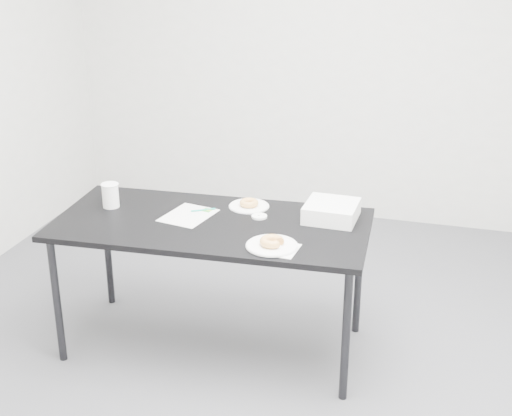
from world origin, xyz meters
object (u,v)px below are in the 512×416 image
(donut_near, at_px, (272,241))
(coffee_cup, at_px, (110,195))
(pen, at_px, (203,210))
(plate_far, at_px, (249,206))
(donut_far, at_px, (249,203))
(scorecard, at_px, (188,215))
(bakery_box, at_px, (331,211))
(table, at_px, (212,232))
(plate_near, at_px, (272,246))

(donut_near, bearing_deg, coffee_cup, 165.24)
(pen, distance_m, plate_far, 0.26)
(donut_far, height_order, coffee_cup, coffee_cup)
(scorecard, xyz_separation_m, bakery_box, (0.76, 0.17, 0.04))
(table, xyz_separation_m, plate_near, (0.39, -0.22, 0.06))
(scorecard, bearing_deg, plate_far, 48.49)
(pen, height_order, coffee_cup, coffee_cup)
(pen, relative_size, donut_near, 1.13)
(table, bearing_deg, coffee_cup, 172.19)
(pen, height_order, donut_near, donut_near)
(donut_far, distance_m, bakery_box, 0.48)
(plate_far, height_order, coffee_cup, coffee_cup)
(table, distance_m, pen, 0.18)
(plate_near, bearing_deg, donut_far, 118.56)
(bakery_box, bearing_deg, plate_far, 176.28)
(table, height_order, plate_far, plate_far)
(scorecard, height_order, donut_far, donut_far)
(table, xyz_separation_m, pen, (-0.09, 0.13, 0.06))
(scorecard, height_order, plate_far, plate_far)
(pen, xyz_separation_m, plate_near, (0.49, -0.35, -0.00))
(pen, relative_size, coffee_cup, 0.99)
(pen, bearing_deg, bakery_box, -24.97)
(bakery_box, bearing_deg, coffee_cup, -170.32)
(donut_near, distance_m, plate_far, 0.55)
(scorecard, distance_m, plate_far, 0.35)
(scorecard, height_order, donut_near, donut_near)
(scorecard, relative_size, donut_far, 2.77)
(plate_near, distance_m, plate_far, 0.55)
(pen, height_order, plate_near, pen)
(table, bearing_deg, plate_near, -31.93)
(plate_near, distance_m, donut_near, 0.02)
(plate_far, relative_size, coffee_cup, 1.64)
(coffee_cup, bearing_deg, donut_far, 16.14)
(table, xyz_separation_m, donut_far, (0.13, 0.26, 0.08))
(scorecard, height_order, pen, pen)
(table, distance_m, plate_near, 0.45)
(table, relative_size, plate_far, 7.57)
(pen, distance_m, coffee_cup, 0.53)
(table, height_order, coffee_cup, coffee_cup)
(table, distance_m, donut_far, 0.31)
(coffee_cup, xyz_separation_m, bakery_box, (1.22, 0.17, -0.02))
(table, relative_size, donut_far, 16.12)
(scorecard, bearing_deg, pen, 67.34)
(coffee_cup, bearing_deg, plate_near, -14.76)
(pen, relative_size, donut_far, 1.28)
(scorecard, height_order, plate_near, plate_near)
(table, bearing_deg, bakery_box, 16.62)
(plate_near, relative_size, plate_far, 1.14)
(scorecard, relative_size, plate_near, 1.14)
(pen, xyz_separation_m, donut_far, (0.23, 0.13, 0.02))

